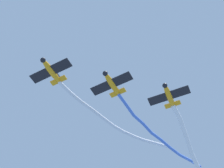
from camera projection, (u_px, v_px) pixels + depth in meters
airplane_lead at (51, 71)px, 61.56m from camera, size 8.15×6.25×2.02m
smoke_trail_lead at (114, 122)px, 71.29m from camera, size 3.28×30.73×5.49m
airplane_left_wing at (112, 83)px, 63.44m from camera, size 8.15×6.25×2.02m
smoke_trail_left_wing at (159, 136)px, 72.20m from camera, size 3.99×29.21×2.69m
airplane_right_wing at (169, 95)px, 65.32m from camera, size 8.05×6.23×2.02m
smoke_trail_right_wing at (194, 157)px, 73.01m from camera, size 11.60×26.37×3.43m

